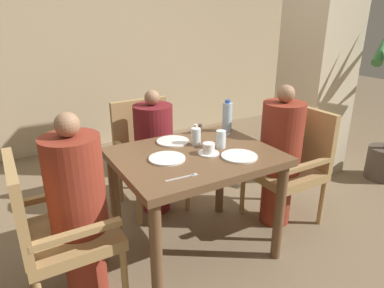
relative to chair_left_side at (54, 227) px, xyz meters
The scene contains 21 objects.
ground_plane 1.05m from the chair_left_side, ahead, with size 16.00×16.00×0.00m, color #7A664C.
wall_back 2.86m from the chair_left_side, 70.32° to the left, with size 8.00×0.06×2.80m.
pillar_stone 2.94m from the chair_left_side, 13.01° to the left, with size 0.57×0.57×2.70m.
dining_table 0.93m from the chair_left_side, ahead, with size 1.04×0.83×0.77m.
chair_left_side is the anchor object (origin of this frame).
diner_in_left_chair 0.16m from the chair_left_side, ahead, with size 0.32×0.32×1.15m.
chair_far_side 1.22m from the chair_left_side, 41.52° to the left, with size 0.51×0.52×0.93m.
diner_in_far_chair 1.13m from the chair_left_side, 36.12° to the left, with size 0.32×0.32×1.07m.
chair_right_side 1.83m from the chair_left_side, ahead, with size 0.52×0.51×0.93m.
diner_in_right_chair 1.69m from the chair_left_side, ahead, with size 0.32×0.32×1.14m.
plate_main_left 0.96m from the chair_left_side, 16.32° to the left, with size 0.23×0.23×0.01m.
plate_main_right 1.17m from the chair_left_side, 10.10° to the right, with size 0.23×0.23×0.01m.
plate_dessert_center 0.76m from the chair_left_side, ahead, with size 0.23×0.23×0.01m.
teacup_with_saucer 1.03m from the chair_left_side, ahead, with size 0.14×0.14×0.07m.
water_bottle 1.44m from the chair_left_side, 11.25° to the left, with size 0.07×0.07×0.25m.
glass_tall_near 1.06m from the chair_left_side, ahead, with size 0.07×0.07×0.12m.
glass_tall_mid 1.16m from the chair_left_side, ahead, with size 0.07×0.07×0.12m.
salt_shaker 1.20m from the chair_left_side, 16.66° to the left, with size 0.03×0.03×0.07m.
pepper_shaker 1.24m from the chair_left_side, 16.12° to the left, with size 0.03×0.03×0.07m.
fork_beside_plate 0.78m from the chair_left_side, 22.13° to the right, with size 0.20×0.03×0.00m.
knife_beside_plate 1.31m from the chair_left_side, ahead, with size 0.18×0.13×0.00m.
Camera 1 is at (-1.07, -1.78, 1.62)m, focal length 32.00 mm.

